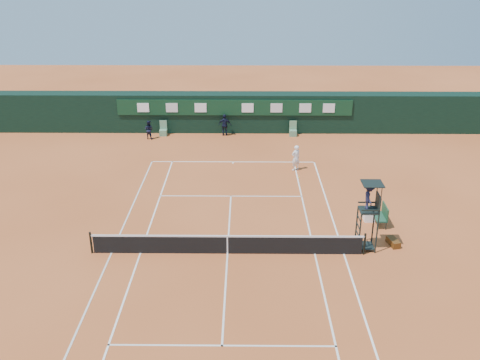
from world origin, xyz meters
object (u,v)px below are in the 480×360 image
cooler (369,215)px  umpire_chair (369,202)px  player (296,158)px  tennis_net (227,244)px  player_bench (382,214)px

cooler → umpire_chair: bearing=-105.8°
cooler → player: size_ratio=0.38×
tennis_net → umpire_chair: bearing=4.7°
umpire_chair → player: size_ratio=2.02×
umpire_chair → tennis_net: bearing=-175.3°
umpire_chair → cooler: 3.69m
player_bench → tennis_net: bearing=-159.4°
umpire_chair → player: 10.38m
player_bench → cooler: size_ratio=1.86×
tennis_net → umpire_chair: size_ratio=3.77×
player_bench → cooler: (-0.54, 0.47, -0.27)m
tennis_net → player: bearing=68.7°
tennis_net → player_bench: 8.45m
player_bench → player: bearing=117.0°
player_bench → player: 8.44m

